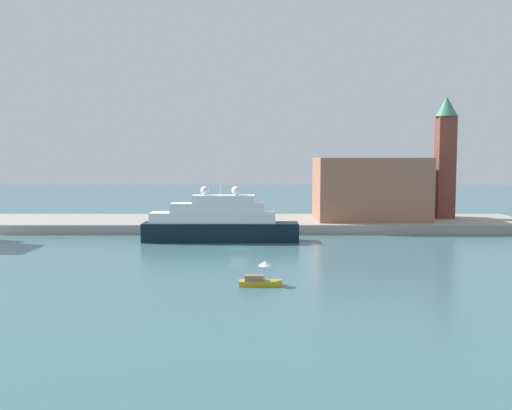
{
  "coord_description": "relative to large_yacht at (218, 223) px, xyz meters",
  "views": [
    {
      "loc": [
        2.57,
        -87.96,
        14.13
      ],
      "look_at": [
        2.68,
        6.0,
        6.24
      ],
      "focal_mm": 40.95,
      "sensor_mm": 36.0,
      "label": 1
    }
  ],
  "objects": [
    {
      "name": "ground",
      "position": [
        3.62,
        -8.08,
        -3.13
      ],
      "size": [
        400.0,
        400.0,
        0.0
      ],
      "primitive_type": "plane",
      "color": "#3D6670"
    },
    {
      "name": "parked_car",
      "position": [
        -10.72,
        16.44,
        -0.81
      ],
      "size": [
        4.46,
        1.85,
        1.29
      ],
      "color": "black",
      "rests_on": "quay_dock"
    },
    {
      "name": "large_yacht",
      "position": [
        0.0,
        0.0,
        0.0
      ],
      "size": [
        25.71,
        4.64,
        11.66
      ],
      "color": "black",
      "rests_on": "ground"
    },
    {
      "name": "harbor_building",
      "position": [
        28.57,
        18.37,
        4.67
      ],
      "size": [
        21.14,
        15.22,
        12.06
      ],
      "primitive_type": "cube",
      "color": "#9E664C",
      "rests_on": "quay_dock"
    },
    {
      "name": "quay_dock",
      "position": [
        3.62,
        18.19,
        -2.25
      ],
      "size": [
        110.0,
        20.54,
        1.76
      ],
      "primitive_type": "cube",
      "color": "gray",
      "rests_on": "ground"
    },
    {
      "name": "small_motorboat",
      "position": [
        6.63,
        -33.37,
        -2.34
      ],
      "size": [
        4.68,
        1.53,
        2.74
      ],
      "color": "#B7991E",
      "rests_on": "ground"
    },
    {
      "name": "person_figure",
      "position": [
        -6.8,
        14.8,
        -0.58
      ],
      "size": [
        0.36,
        0.36,
        1.7
      ],
      "color": "maroon",
      "rests_on": "quay_dock"
    },
    {
      "name": "bell_tower",
      "position": [
        43.81,
        20.13,
        11.72
      ],
      "size": [
        4.47,
        4.47,
        24.12
      ],
      "color": "brown",
      "rests_on": "quay_dock"
    },
    {
      "name": "mooring_bollard",
      "position": [
        6.93,
        9.57,
        -1.0
      ],
      "size": [
        0.44,
        0.44,
        0.74
      ],
      "primitive_type": "cylinder",
      "color": "black",
      "rests_on": "quay_dock"
    }
  ]
}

